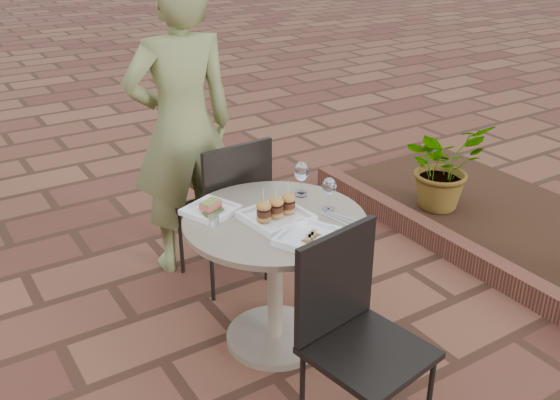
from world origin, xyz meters
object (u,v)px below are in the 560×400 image
chair_near (353,322)px  plate_sliders (276,213)px  chair_far (229,202)px  plate_tuna (311,237)px  diner (182,128)px  plate_salmon (211,209)px  cafe_table (275,262)px

chair_near → plate_sliders: bearing=77.2°
chair_far → plate_tuna: size_ratio=2.55×
plate_sliders → plate_tuna: (0.02, -0.26, -0.02)m
diner → plate_salmon: diner is taller
cafe_table → chair_far: bearing=83.2°
plate_salmon → plate_sliders: plate_sliders is taller
plate_salmon → plate_tuna: 0.56m
plate_salmon → plate_sliders: size_ratio=0.95×
diner → chair_near: bearing=94.9°
cafe_table → plate_tuna: size_ratio=2.47×
chair_near → plate_tuna: (0.06, 0.40, 0.20)m
plate_salmon → plate_sliders: (0.23, -0.24, 0.02)m
plate_sliders → plate_tuna: 0.26m
chair_near → diner: 1.70m
chair_near → plate_salmon: chair_near is taller
chair_far → diner: size_ratio=0.51×
plate_salmon → chair_far: bearing=52.2°
plate_sliders → plate_tuna: size_ratio=0.85×
chair_far → chair_near: same height
cafe_table → plate_tuna: plate_tuna is taller
diner → plate_tuna: (0.05, -1.26, -0.17)m
diner → plate_tuna: bearing=97.6°
plate_salmon → plate_tuna: plate_salmon is taller
chair_far → plate_tuna: bearing=83.0°
cafe_table → chair_near: 0.68m
plate_salmon → plate_tuna: bearing=-63.1°
chair_near → diner: bearing=80.1°
cafe_table → chair_far: (0.07, 0.62, 0.07)m
chair_far → plate_tuna: 0.92m
diner → plate_salmon: 0.81m
cafe_table → plate_sliders: plate_sliders is taller
cafe_table → plate_sliders: size_ratio=2.90×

